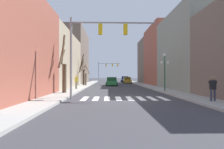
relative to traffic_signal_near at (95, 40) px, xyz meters
The scene contains 17 objects.
ground_plane 5.24m from the traffic_signal_near, ahead, with size 240.00×240.00×0.00m, color #38383D.
sidewalk_left 5.63m from the traffic_signal_near, behind, with size 2.10×90.00×0.15m.
sidewalk_right 9.10m from the traffic_signal_near, ahead, with size 2.10×90.00×0.15m.
building_row_left 17.41m from the traffic_signal_near, 114.65° to the left, with size 6.00×39.46×12.17m.
building_row_right 18.93m from the traffic_signal_near, 51.10° to the left, with size 6.00×38.43×11.19m.
crosswalk_stripes 5.23m from the traffic_signal_near, ahead, with size 6.75×2.60×0.01m.
traffic_signal_near is the anchor object (origin of this frame).
traffic_signal_far 40.05m from the traffic_signal_near, 89.20° to the left, with size 6.63×0.28×6.03m.
street_lamp_right_corner 9.21m from the traffic_signal_near, 36.13° to the left, with size 0.95×0.36×4.18m.
car_parked_left_far 35.54m from the traffic_signal_near, 80.80° to the left, with size 2.03×4.11×1.68m.
car_parked_left_mid 19.14m from the traffic_signal_near, 84.85° to the left, with size 2.13×4.79×1.57m.
car_at_intersection 29.80m from the traffic_signal_near, 78.92° to the left, with size 1.97×4.14×1.54m.
pedestrian_waiting_at_curb 9.09m from the traffic_signal_near, 17.45° to the right, with size 0.70×0.29×1.63m.
pedestrian_crossing_street 9.59m from the traffic_signal_near, 109.76° to the left, with size 0.53×0.69×1.82m.
street_tree_left_mid 17.97m from the traffic_signal_near, 101.25° to the left, with size 1.13×2.56×5.60m.
street_tree_right_near 5.24m from the traffic_signal_near, 134.81° to the left, with size 0.45×1.79×5.76m.
street_tree_left_near 17.48m from the traffic_signal_near, 99.92° to the left, with size 2.43×1.20×3.75m.
Camera 1 is at (-1.27, -14.13, 1.83)m, focal length 28.00 mm.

